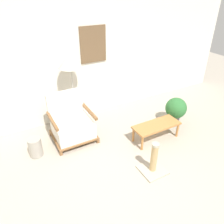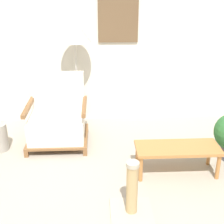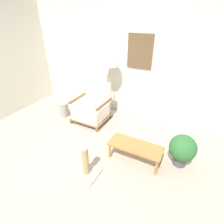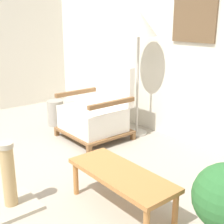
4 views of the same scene
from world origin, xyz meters
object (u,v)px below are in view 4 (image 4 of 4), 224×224
object	(u,v)px
armchair	(96,114)
floor_lamp	(139,28)
coffee_table	(121,177)
vase	(56,113)
scratching_post	(10,188)

from	to	relation	value
armchair	floor_lamp	xyz separation A→B (m)	(0.24, 0.47, 1.02)
armchair	floor_lamp	world-z (taller)	floor_lamp
armchair	coffee_table	size ratio (longest dim) A/B	0.97
armchair	floor_lamp	distance (m)	1.15
floor_lamp	vase	world-z (taller)	floor_lamp
floor_lamp	scratching_post	distance (m)	2.31
scratching_post	coffee_table	bearing A→B (deg)	48.79
armchair	vase	bearing A→B (deg)	-167.12
coffee_table	scratching_post	world-z (taller)	scratching_post
vase	scratching_post	bearing A→B (deg)	-39.47
floor_lamp	scratching_post	bearing A→B (deg)	-73.17
armchair	coffee_table	xyz separation A→B (m)	(1.39, -0.79, -0.02)
coffee_table	vase	bearing A→B (deg)	163.65
floor_lamp	armchair	bearing A→B (deg)	-116.87
vase	floor_lamp	bearing A→B (deg)	33.27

